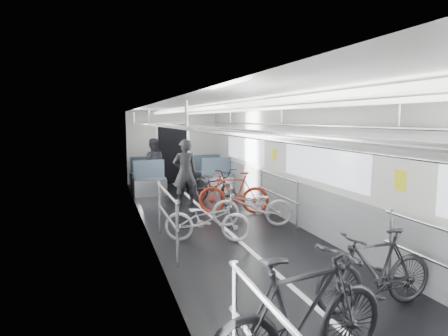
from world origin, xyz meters
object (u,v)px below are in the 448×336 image
object	(u,v)px
person_standing	(185,173)
bike_aisle	(215,186)
bike_right_near	(376,270)
bike_left_far	(207,219)
bike_left_mid	(302,317)
bike_right_far	(234,193)
bike_right_mid	(252,206)
person_seated	(153,164)

from	to	relation	value
person_standing	bike_aisle	bearing A→B (deg)	170.32
bike_right_near	person_standing	bearing A→B (deg)	-172.06
bike_left_far	person_standing	world-z (taller)	person_standing
bike_left_far	person_standing	size ratio (longest dim) A/B	0.92
bike_left_mid	bike_right_far	world-z (taller)	bike_left_mid
bike_right_mid	bike_aisle	distance (m)	2.28
bike_left_mid	bike_left_far	distance (m)	3.92
bike_aisle	person_seated	world-z (taller)	person_seated
bike_right_near	bike_aisle	size ratio (longest dim) A/B	0.85
bike_right_far	person_standing	size ratio (longest dim) A/B	0.97
bike_right_near	person_standing	size ratio (longest dim) A/B	0.93
bike_aisle	bike_left_mid	bearing A→B (deg)	-119.12
bike_left_far	bike_right_mid	world-z (taller)	bike_right_mid
bike_aisle	person_seated	size ratio (longest dim) A/B	1.15
person_standing	bike_left_far	bearing A→B (deg)	83.66
bike_right_near	bike_right_far	xyz separation A→B (m)	(-0.06, 4.86, 0.02)
bike_right_mid	person_seated	xyz separation A→B (m)	(-1.36, 4.89, 0.36)
bike_left_far	person_seated	bearing A→B (deg)	22.34
person_standing	person_seated	bearing A→B (deg)	-81.34
bike_right_near	bike_aisle	bearing A→B (deg)	-178.93
bike_left_far	bike_right_near	world-z (taller)	bike_right_near
bike_right_near	bike_right_far	bearing A→B (deg)	179.90
bike_right_far	person_standing	distance (m)	1.54
bike_aisle	person_standing	world-z (taller)	person_standing
bike_right_near	bike_right_far	world-z (taller)	bike_right_far
bike_aisle	person_seated	xyz separation A→B (m)	(-1.21, 2.62, 0.31)
bike_right_near	bike_aisle	world-z (taller)	bike_aisle
bike_left_mid	bike_right_near	distance (m)	1.66
bike_left_mid	bike_right_mid	world-z (taller)	bike_left_mid
bike_aisle	person_standing	distance (m)	0.83
bike_left_far	bike_right_near	xyz separation A→B (m)	(1.17, -3.04, 0.06)
bike_right_near	person_standing	xyz separation A→B (m)	(-0.94, 6.09, 0.37)
person_standing	bike_left_mid	bearing A→B (deg)	84.17
bike_left_mid	bike_left_far	size ratio (longest dim) A/B	1.20
bike_right_near	bike_right_mid	size ratio (longest dim) A/B	0.96
bike_right_mid	person_standing	bearing A→B (deg)	-144.70
bike_right_mid	person_seated	bearing A→B (deg)	-149.67
bike_left_mid	bike_right_near	bearing A→B (deg)	-69.31
bike_right_far	person_seated	xyz separation A→B (m)	(-1.35, 3.74, 0.31)
bike_right_far	bike_right_mid	bearing A→B (deg)	19.31
bike_right_mid	bike_right_far	distance (m)	1.15
bike_left_far	bike_right_far	world-z (taller)	bike_right_far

